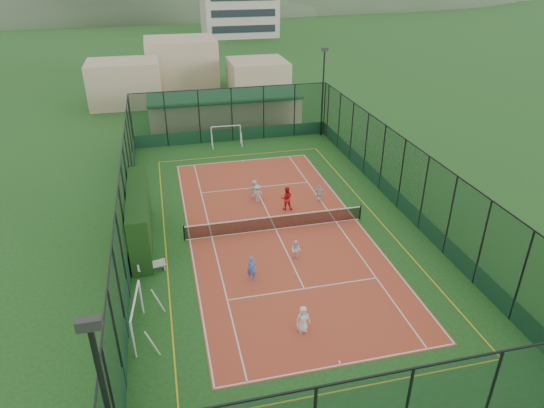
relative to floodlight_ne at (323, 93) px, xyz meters
The scene contains 19 objects.
ground 19.15m from the floodlight_ne, 117.39° to the right, with size 300.00×300.00×0.00m, color #1E4B1A.
court_slab 19.14m from the floodlight_ne, 117.39° to the right, with size 11.17×23.97×0.01m, color #B14827.
tennis_net 19.04m from the floodlight_ne, 117.39° to the right, with size 11.67×0.12×1.06m, color black, non-canonical shape.
perimeter_fence 18.77m from the floodlight_ne, 117.39° to the right, with size 18.12×34.12×5.00m, color black, non-canonical shape.
floodlight_ne is the anchor object (origin of this frame).
clubhouse 10.47m from the floodlight_ne, 147.88° to the left, with size 15.20×7.20×3.15m, color tan, non-canonical shape.
distant_hills 133.74m from the floodlight_ne, 93.69° to the left, with size 200.00×60.00×24.00m, color #384C33, non-canonical shape.
hedge_left 23.46m from the floodlight_ne, 136.41° to the right, with size 1.16×7.70×3.37m, color black.
white_bench 25.84m from the floodlight_ne, 129.89° to the right, with size 1.53×0.42×0.86m, color white, non-canonical shape.
futsal_goal_near 30.00m from the floodlight_ne, 124.88° to the right, with size 0.88×3.05×1.97m, color white, non-canonical shape.
futsal_goal_far 9.90m from the floodlight_ne, behind, with size 2.77×0.80×1.78m, color white, non-canonical shape.
child_near_left 27.98m from the floodlight_ne, 110.24° to the right, with size 0.68×0.44×1.39m, color white.
child_near_mid 24.51m from the floodlight_ne, 117.31° to the right, with size 0.52×0.34×1.44m, color #4B78D4.
child_near_right 22.09m from the floodlight_ne, 112.29° to the right, with size 0.59×0.46×1.21m, color white.
child_far_left 15.79m from the floodlight_ne, 125.51° to the right, with size 0.85×0.49×1.31m, color silver.
child_far_right 14.77m from the floodlight_ne, 108.96° to the right, with size 0.78×0.33×1.34m, color silver.
child_far_back 15.25m from the floodlight_ne, 127.26° to the right, with size 1.26×0.40×1.36m, color white.
coach 16.21m from the floodlight_ne, 117.08° to the right, with size 0.83×0.65×1.71m, color red.
tennis_balls 17.85m from the floodlight_ne, 117.82° to the right, with size 6.02×1.34×0.07m.
Camera 1 is at (-6.45, -26.12, 15.83)m, focal length 32.00 mm.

